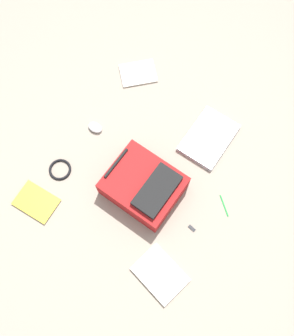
{
  "coord_description": "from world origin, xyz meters",
  "views": [
    {
      "loc": [
        -0.66,
        -0.33,
        2.07
      ],
      "look_at": [
        -0.02,
        -0.0,
        0.02
      ],
      "focal_mm": 39.36,
      "sensor_mm": 36.0,
      "label": 1
    }
  ],
  "objects_px": {
    "laptop": "(209,138)",
    "book_manual": "(138,73)",
    "cable_coil": "(60,170)",
    "computer_mouse": "(95,127)",
    "usb_stick": "(192,228)",
    "backpack": "(144,186)",
    "pen_black": "(224,206)",
    "book_blue": "(36,202)",
    "book_comic": "(160,274)"
  },
  "relations": [
    {
      "from": "book_comic",
      "to": "cable_coil",
      "type": "height_order",
      "value": "book_comic"
    },
    {
      "from": "cable_coil",
      "to": "backpack",
      "type": "bearing_deg",
      "value": -76.59
    },
    {
      "from": "book_comic",
      "to": "pen_black",
      "type": "bearing_deg",
      "value": -17.31
    },
    {
      "from": "book_manual",
      "to": "usb_stick",
      "type": "xyz_separation_m",
      "value": [
        -0.76,
        -0.74,
        -0.0
      ]
    },
    {
      "from": "backpack",
      "to": "computer_mouse",
      "type": "bearing_deg",
      "value": 64.8
    },
    {
      "from": "usb_stick",
      "to": "backpack",
      "type": "bearing_deg",
      "value": 77.18
    },
    {
      "from": "laptop",
      "to": "book_comic",
      "type": "distance_m",
      "value": 0.86
    },
    {
      "from": "book_manual",
      "to": "cable_coil",
      "type": "xyz_separation_m",
      "value": [
        -0.8,
        0.1,
        0.0
      ]
    },
    {
      "from": "cable_coil",
      "to": "pen_black",
      "type": "bearing_deg",
      "value": -75.6
    },
    {
      "from": "backpack",
      "to": "computer_mouse",
      "type": "height_order",
      "value": "backpack"
    },
    {
      "from": "computer_mouse",
      "to": "usb_stick",
      "type": "distance_m",
      "value": 0.84
    },
    {
      "from": "book_comic",
      "to": "book_blue",
      "type": "bearing_deg",
      "value": 87.65
    },
    {
      "from": "book_manual",
      "to": "computer_mouse",
      "type": "distance_m",
      "value": 0.47
    },
    {
      "from": "book_manual",
      "to": "book_blue",
      "type": "xyz_separation_m",
      "value": [
        -1.03,
        0.12,
        0.0
      ]
    },
    {
      "from": "book_blue",
      "to": "computer_mouse",
      "type": "distance_m",
      "value": 0.57
    },
    {
      "from": "book_comic",
      "to": "cable_coil",
      "type": "bearing_deg",
      "value": 71.68
    },
    {
      "from": "laptop",
      "to": "book_blue",
      "type": "xyz_separation_m",
      "value": [
        -0.82,
        0.72,
        -0.01
      ]
    },
    {
      "from": "backpack",
      "to": "usb_stick",
      "type": "xyz_separation_m",
      "value": [
        -0.08,
        -0.34,
        -0.08
      ]
    },
    {
      "from": "usb_stick",
      "to": "book_manual",
      "type": "bearing_deg",
      "value": 44.22
    },
    {
      "from": "cable_coil",
      "to": "usb_stick",
      "type": "relative_size",
      "value": 2.98
    },
    {
      "from": "book_manual",
      "to": "pen_black",
      "type": "height_order",
      "value": "book_manual"
    },
    {
      "from": "laptop",
      "to": "backpack",
      "type": "bearing_deg",
      "value": 156.73
    },
    {
      "from": "backpack",
      "to": "book_blue",
      "type": "height_order",
      "value": "backpack"
    },
    {
      "from": "backpack",
      "to": "pen_black",
      "type": "relative_size",
      "value": 3.41
    },
    {
      "from": "book_blue",
      "to": "backpack",
      "type": "bearing_deg",
      "value": -56.02
    },
    {
      "from": "pen_black",
      "to": "backpack",
      "type": "bearing_deg",
      "value": 105.5
    },
    {
      "from": "computer_mouse",
      "to": "pen_black",
      "type": "height_order",
      "value": "computer_mouse"
    },
    {
      "from": "pen_black",
      "to": "usb_stick",
      "type": "xyz_separation_m",
      "value": [
        -0.2,
        0.11,
        -0.0
      ]
    },
    {
      "from": "computer_mouse",
      "to": "book_blue",
      "type": "bearing_deg",
      "value": 178.46
    },
    {
      "from": "backpack",
      "to": "cable_coil",
      "type": "xyz_separation_m",
      "value": [
        -0.12,
        0.5,
        -0.07
      ]
    },
    {
      "from": "laptop",
      "to": "cable_coil",
      "type": "distance_m",
      "value": 0.92
    },
    {
      "from": "laptop",
      "to": "book_blue",
      "type": "bearing_deg",
      "value": 138.63
    },
    {
      "from": "pen_black",
      "to": "laptop",
      "type": "bearing_deg",
      "value": 36.33
    },
    {
      "from": "laptop",
      "to": "book_comic",
      "type": "relative_size",
      "value": 1.2
    },
    {
      "from": "book_manual",
      "to": "pen_black",
      "type": "xyz_separation_m",
      "value": [
        -0.56,
        -0.85,
        -0.0
      ]
    },
    {
      "from": "book_blue",
      "to": "cable_coil",
      "type": "height_order",
      "value": "book_blue"
    },
    {
      "from": "backpack",
      "to": "book_comic",
      "type": "bearing_deg",
      "value": -142.49
    },
    {
      "from": "computer_mouse",
      "to": "usb_stick",
      "type": "relative_size",
      "value": 2.07
    },
    {
      "from": "cable_coil",
      "to": "pen_black",
      "type": "xyz_separation_m",
      "value": [
        0.24,
        -0.95,
        -0.0
      ]
    },
    {
      "from": "book_comic",
      "to": "usb_stick",
      "type": "relative_size",
      "value": 7.15
    },
    {
      "from": "book_blue",
      "to": "pen_black",
      "type": "bearing_deg",
      "value": -63.93
    },
    {
      "from": "laptop",
      "to": "book_blue",
      "type": "distance_m",
      "value": 1.09
    },
    {
      "from": "pen_black",
      "to": "computer_mouse",
      "type": "bearing_deg",
      "value": 84.54
    },
    {
      "from": "book_manual",
      "to": "cable_coil",
      "type": "height_order",
      "value": "same"
    },
    {
      "from": "laptop",
      "to": "pen_black",
      "type": "xyz_separation_m",
      "value": [
        -0.34,
        -0.25,
        -0.01
      ]
    },
    {
      "from": "book_blue",
      "to": "computer_mouse",
      "type": "xyz_separation_m",
      "value": [
        0.56,
        -0.07,
        0.01
      ]
    },
    {
      "from": "backpack",
      "to": "computer_mouse",
      "type": "xyz_separation_m",
      "value": [
        0.21,
        0.45,
        -0.06
      ]
    },
    {
      "from": "computer_mouse",
      "to": "book_manual",
      "type": "bearing_deg",
      "value": -0.92
    },
    {
      "from": "laptop",
      "to": "book_manual",
      "type": "distance_m",
      "value": 0.64
    },
    {
      "from": "book_manual",
      "to": "cable_coil",
      "type": "bearing_deg",
      "value": 172.61
    }
  ]
}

